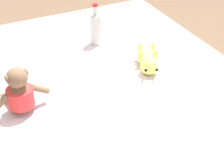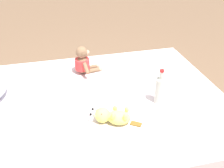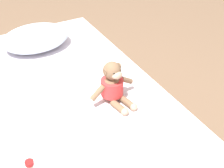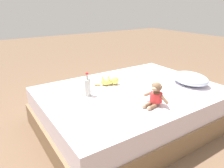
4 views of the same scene
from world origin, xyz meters
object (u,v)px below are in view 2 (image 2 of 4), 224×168
plush_monkey (83,62)px  glass_bottle (160,90)px  plush_yellow_creature (112,116)px  bed (87,127)px

plush_monkey → glass_bottle: size_ratio=1.12×
plush_monkey → plush_yellow_creature: plush_monkey is taller
bed → plush_monkey: (0.44, -0.06, 0.33)m
plush_monkey → glass_bottle: bearing=-142.2°
plush_monkey → glass_bottle: (-0.57, -0.44, 0.00)m
plush_monkey → bed: bearing=172.4°
bed → plush_yellow_creature: (-0.27, -0.12, 0.28)m
bed → plush_monkey: size_ratio=7.24×
bed → glass_bottle: (-0.13, -0.50, 0.33)m
plush_monkey → plush_yellow_creature: bearing=-174.9°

